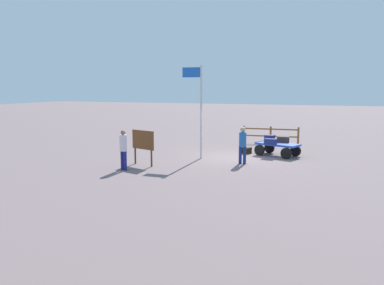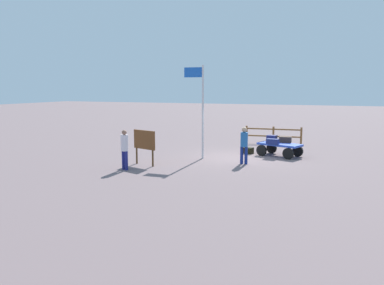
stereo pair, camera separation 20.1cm
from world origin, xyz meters
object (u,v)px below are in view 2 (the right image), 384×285
Objects in this scene: worker_trailing at (125,147)px; worker_lead at (244,143)px; suitcase_tan at (272,138)px; suitcase_navy at (273,141)px; suitcase_olive at (248,150)px; flagpole at (201,104)px; signboard at (144,142)px; luggage_cart at (279,147)px; suitcase_maroon at (285,140)px.

worker_lead is at bearing -144.60° from worker_trailing.
suitcase_tan is 3.24m from worker_lead.
suitcase_navy is at bearing 102.86° from suitcase_tan.
suitcase_tan is at bearing -164.40° from suitcase_olive.
worker_lead is 0.38× the size of flagpole.
flagpole is at bearing -124.50° from signboard.
suitcase_navy is 0.37× the size of worker_lead.
worker_trailing is at bearing 35.40° from worker_lead.
worker_lead reaches higher than suitcase_tan.
suitcase_navy is 6.47m from signboard.
signboard is (4.94, 4.16, 0.26)m from suitcase_navy.
suitcase_tan is 4.35m from flagpole.
flagpole is 3.46m from signboard.
flagpole is at bearing -118.43° from worker_trailing.
luggage_cart is 3.75× the size of suitcase_maroon.
suitcase_maroon is 1.99m from suitcase_olive.
worker_lead is (1.15, 2.65, 0.51)m from luggage_cart.
flagpole is at bearing 40.12° from suitcase_tan.
signboard is (4.07, 1.89, 0.07)m from worker_lead.
worker_lead is (0.68, 3.17, 0.16)m from suitcase_tan.
suitcase_tan is at bearing -77.14° from suitcase_navy.
luggage_cart reaches higher than suitcase_olive.
luggage_cart is 2.94m from worker_lead.
suitcase_navy is 4.08m from flagpole.
worker_lead is at bearing -155.09° from signboard.
flagpole reaches higher than luggage_cart.
flagpole reaches higher than suitcase_navy.
signboard is at bearing 55.50° from flagpole.
suitcase_tan reaches higher than suitcase_navy.
worker_trailing reaches higher than suitcase_navy.
worker_trailing is at bearing 76.73° from signboard.
luggage_cart is at bearing -138.97° from signboard.
worker_lead is at bearing 68.85° from suitcase_navy.
suitcase_tan is 1.37m from suitcase_olive.
luggage_cart is 1.38× the size of worker_lead.
worker_trailing reaches higher than suitcase_maroon.
luggage_cart is 1.49× the size of signboard.
worker_lead is at bearing 65.85° from suitcase_maroon.
suitcase_maroon reaches higher than suitcase_olive.
worker_lead reaches higher than signboard.
suitcase_navy is at bearing -134.27° from worker_trailing.
signboard is at bearing 42.36° from suitcase_maroon.
luggage_cart is 7.97m from worker_trailing.
suitcase_navy is 0.14× the size of flagpole.
signboard is (1.73, 2.52, -1.63)m from flagpole.
suitcase_olive is (1.36, -0.57, -0.62)m from suitcase_navy.
suitcase_maroon is 8.42m from worker_trailing.
suitcase_navy is at bearing 58.13° from suitcase_maroon.
worker_lead is 1.08× the size of signboard.
suitcase_maroon is (-0.23, -0.43, 0.33)m from luggage_cart.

